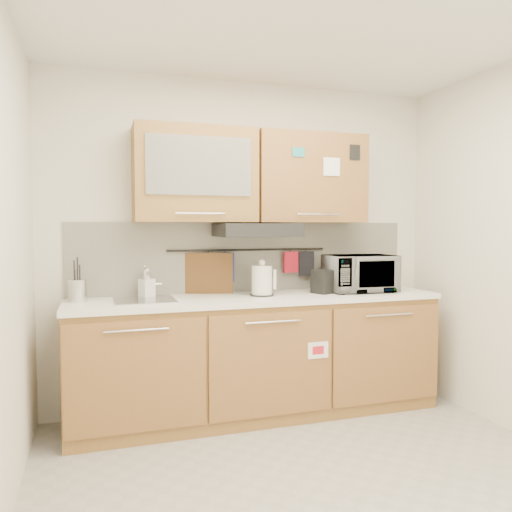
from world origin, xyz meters
TOP-DOWN VIEW (x-y plane):
  - floor at (0.00, 0.00)m, footprint 3.20×3.20m
  - ceiling at (0.00, 0.00)m, footprint 3.20×3.20m
  - wall_back at (0.00, 1.50)m, footprint 3.20×0.00m
  - base_cabinet at (0.00, 1.19)m, footprint 2.80×0.64m
  - countertop at (0.00, 1.19)m, footprint 2.82×0.62m
  - backsplash at (0.00, 1.49)m, footprint 2.80×0.02m
  - upper_cabinets at (-0.00, 1.32)m, footprint 1.82×0.37m
  - range_hood at (0.00, 1.25)m, footprint 0.60×0.46m
  - sink at (-0.85, 1.21)m, footprint 0.42×0.40m
  - utensil_rail at (0.00, 1.45)m, footprint 1.30×0.02m
  - utensil_crock at (-1.30, 1.30)m, footprint 0.16×0.16m
  - kettle at (0.03, 1.19)m, footprint 0.21×0.20m
  - toaster at (0.58, 1.20)m, footprint 0.28×0.23m
  - microwave at (0.86, 1.19)m, footprint 0.55×0.38m
  - soap_bottle at (-0.82, 1.37)m, footprint 0.13×0.13m
  - cutting_board at (-0.33, 1.44)m, footprint 0.37×0.14m
  - oven_mitt at (-0.20, 1.44)m, footprint 0.14×0.07m
  - dark_pouch at (0.50, 1.44)m, footprint 0.13×0.08m
  - pot_holder at (0.36, 1.44)m, footprint 0.14×0.06m

SIDE VIEW (x-z plane):
  - floor at x=0.00m, z-range 0.00..0.00m
  - base_cabinet at x=0.00m, z-range -0.03..0.85m
  - countertop at x=0.00m, z-range 0.88..0.92m
  - sink at x=-0.85m, z-range 0.79..1.05m
  - utensil_crock at x=-1.30m, z-range 0.84..1.16m
  - cutting_board at x=-0.33m, z-range 0.77..1.24m
  - toaster at x=0.58m, z-range 0.92..1.11m
  - soap_bottle at x=-0.82m, z-range 0.92..1.13m
  - kettle at x=0.03m, z-range 0.89..1.17m
  - microwave at x=0.86m, z-range 0.92..1.22m
  - oven_mitt at x=-0.20m, z-range 1.01..1.24m
  - dark_pouch at x=0.50m, z-range 1.04..1.24m
  - pot_holder at x=0.36m, z-range 1.07..1.24m
  - backsplash at x=0.00m, z-range 0.92..1.48m
  - utensil_rail at x=0.00m, z-range 1.25..1.27m
  - wall_back at x=0.00m, z-range -0.30..2.90m
  - range_hood at x=0.00m, z-range 1.37..1.47m
  - upper_cabinets at x=0.00m, z-range 1.48..2.18m
  - ceiling at x=0.00m, z-range 2.60..2.60m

